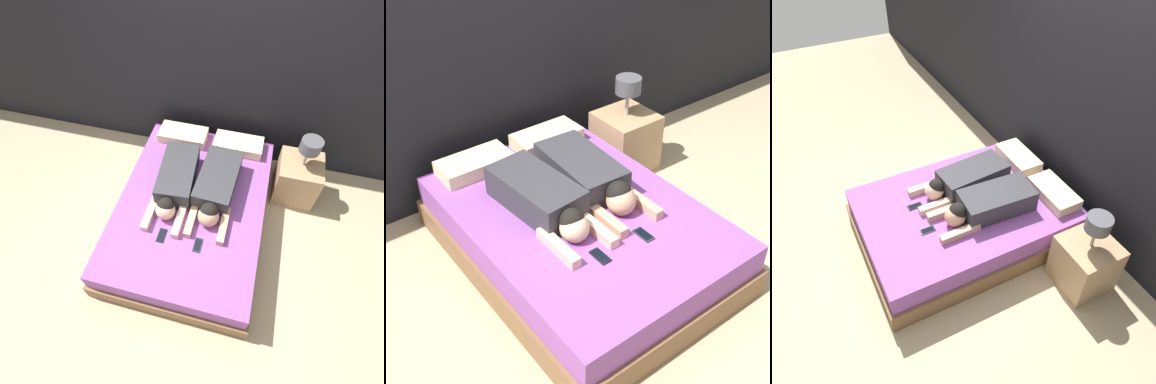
% 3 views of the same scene
% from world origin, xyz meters
% --- Properties ---
extents(ground_plane, '(12.00, 12.00, 0.00)m').
position_xyz_m(ground_plane, '(0.00, 0.00, 0.00)').
color(ground_plane, tan).
extents(wall_back, '(12.00, 0.06, 2.60)m').
position_xyz_m(wall_back, '(0.00, 1.21, 1.30)').
color(wall_back, black).
rests_on(wall_back, ground_plane).
extents(bed, '(1.52, 2.12, 0.42)m').
position_xyz_m(bed, '(0.00, 0.00, 0.21)').
color(bed, brown).
rests_on(bed, ground_plane).
extents(pillow_head_left, '(0.55, 0.28, 0.11)m').
position_xyz_m(pillow_head_left, '(-0.33, 0.86, 0.47)').
color(pillow_head_left, beige).
rests_on(pillow_head_left, bed).
extents(pillow_head_right, '(0.55, 0.28, 0.11)m').
position_xyz_m(pillow_head_right, '(0.33, 0.86, 0.47)').
color(pillow_head_right, beige).
rests_on(pillow_head_right, bed).
extents(person_left, '(0.41, 1.03, 0.23)m').
position_xyz_m(person_left, '(-0.20, 0.11, 0.53)').
color(person_left, '#333338').
rests_on(person_left, bed).
extents(person_right, '(0.41, 1.03, 0.24)m').
position_xyz_m(person_right, '(0.21, 0.14, 0.53)').
color(person_right, '#333338').
rests_on(person_right, bed).
extents(cell_phone_left, '(0.07, 0.15, 0.01)m').
position_xyz_m(cell_phone_left, '(-0.18, -0.46, 0.42)').
color(cell_phone_left, black).
rests_on(cell_phone_left, bed).
extents(cell_phone_right, '(0.07, 0.15, 0.01)m').
position_xyz_m(cell_phone_right, '(0.18, -0.47, 0.42)').
color(cell_phone_right, '#2D2D33').
rests_on(cell_phone_right, bed).
extents(nightstand, '(0.46, 0.46, 0.86)m').
position_xyz_m(nightstand, '(1.05, 0.70, 0.29)').
color(nightstand, tan).
rests_on(nightstand, ground_plane).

